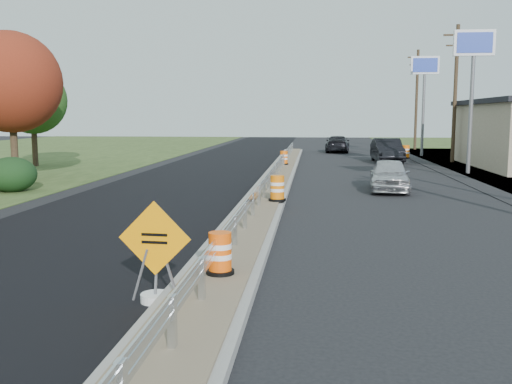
# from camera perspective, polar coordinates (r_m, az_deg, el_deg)

# --- Properties ---
(ground) EXTENTS (140.00, 140.00, 0.00)m
(ground) POSITION_cam_1_polar(r_m,az_deg,el_deg) (17.41, -0.32, -3.10)
(ground) COLOR black
(ground) RESTS_ON ground
(milled_overlay) EXTENTS (7.20, 120.00, 0.01)m
(milled_overlay) POSITION_cam_1_polar(r_m,az_deg,el_deg) (27.90, -7.15, 0.92)
(milled_overlay) COLOR black
(milled_overlay) RESTS_ON ground
(median) EXTENTS (1.60, 55.00, 0.23)m
(median) POSITION_cam_1_polar(r_m,az_deg,el_deg) (25.27, 1.60, 0.51)
(median) COLOR gray
(median) RESTS_ON ground
(guardrail) EXTENTS (0.10, 46.15, 0.72)m
(guardrail) POSITION_cam_1_polar(r_m,az_deg,el_deg) (26.19, 1.76, 2.12)
(guardrail) COLOR silver
(guardrail) RESTS_ON median
(pylon_sign_mid) EXTENTS (2.20, 0.30, 7.90)m
(pylon_sign_mid) POSITION_cam_1_polar(r_m,az_deg,el_deg) (34.29, 20.93, 12.56)
(pylon_sign_mid) COLOR slate
(pylon_sign_mid) RESTS_ON ground
(pylon_sign_north) EXTENTS (2.20, 0.30, 7.90)m
(pylon_sign_north) POSITION_cam_1_polar(r_m,az_deg,el_deg) (47.91, 16.51, 11.20)
(pylon_sign_north) COLOR slate
(pylon_sign_north) RESTS_ON ground
(utility_pole_nmid) EXTENTS (1.90, 0.26, 9.40)m
(utility_pole_nmid) POSITION_cam_1_polar(r_m,az_deg,el_deg) (42.17, 19.30, 9.51)
(utility_pole_nmid) COLOR #473523
(utility_pole_nmid) RESTS_ON ground
(utility_pole_north) EXTENTS (1.90, 0.26, 9.40)m
(utility_pole_north) POSITION_cam_1_polar(r_m,az_deg,el_deg) (56.87, 15.76, 9.06)
(utility_pole_north) COLOR #473523
(utility_pole_north) RESTS_ON ground
(hedge_north) EXTENTS (2.09, 2.09, 1.52)m
(hedge_north) POSITION_cam_1_polar(r_m,az_deg,el_deg) (26.45, -23.26, 1.63)
(hedge_north) COLOR black
(hedge_north) RESTS_ON ground
(tree_near_red) EXTENTS (4.95, 4.95, 7.35)m
(tree_near_red) POSITION_cam_1_polar(r_m,az_deg,el_deg) (30.84, -23.33, 10.04)
(tree_near_red) COLOR #473523
(tree_near_red) RESTS_ON ground
(tree_near_back) EXTENTS (4.29, 4.29, 6.37)m
(tree_near_back) POSITION_cam_1_polar(r_m,az_deg,el_deg) (39.29, -21.46, 8.53)
(tree_near_back) COLOR #473523
(tree_near_back) RESTS_ON ground
(caution_sign) EXTENTS (1.30, 0.54, 1.79)m
(caution_sign) POSITION_cam_1_polar(r_m,az_deg,el_deg) (10.18, -10.01, -8.36)
(caution_sign) COLOR white
(caution_sign) RESTS_ON ground
(barrel_median_near) EXTENTS (0.55, 0.55, 0.81)m
(barrel_median_near) POSITION_cam_1_polar(r_m,az_deg,el_deg) (10.99, -3.61, -6.20)
(barrel_median_near) COLOR black
(barrel_median_near) RESTS_ON median
(barrel_median_mid) EXTENTS (0.62, 0.62, 0.91)m
(barrel_median_mid) POSITION_cam_1_polar(r_m,az_deg,el_deg) (20.27, 2.14, 0.33)
(barrel_median_mid) COLOR black
(barrel_median_mid) RESTS_ON median
(barrel_median_far) EXTENTS (0.57, 0.57, 0.84)m
(barrel_median_far) POSITION_cam_1_polar(r_m,az_deg,el_deg) (35.48, 2.80, 3.41)
(barrel_median_far) COLOR black
(barrel_median_far) RESTS_ON median
(barrel_shoulder_far) EXTENTS (0.69, 0.69, 1.01)m
(barrel_shoulder_far) POSITION_cam_1_polar(r_m,az_deg,el_deg) (45.12, 14.75, 3.88)
(barrel_shoulder_far) COLOR black
(barrel_shoulder_far) RESTS_ON ground
(car_silver) EXTENTS (2.00, 4.21, 1.39)m
(car_silver) POSITION_cam_1_polar(r_m,az_deg,el_deg) (25.37, 13.21, 1.67)
(car_silver) COLOR silver
(car_silver) RESTS_ON ground
(car_dark_mid) EXTENTS (1.90, 5.11, 1.67)m
(car_dark_mid) POSITION_cam_1_polar(r_m,az_deg,el_deg) (40.97, 12.98, 4.07)
(car_dark_mid) COLOR black
(car_dark_mid) RESTS_ON ground
(car_dark_far) EXTENTS (2.41, 5.19, 1.47)m
(car_dark_far) POSITION_cam_1_polar(r_m,az_deg,el_deg) (51.68, 8.16, 4.78)
(car_dark_far) COLOR black
(car_dark_far) RESTS_ON ground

